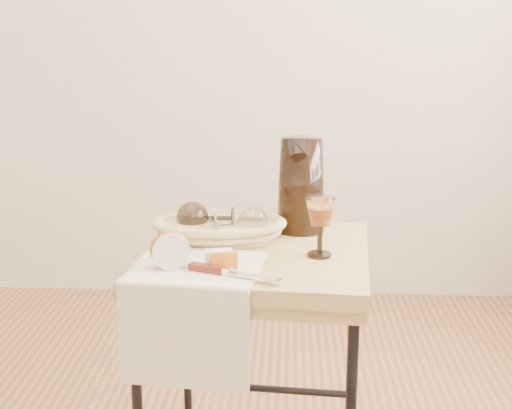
# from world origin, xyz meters

# --- Properties ---
(side_table) EXTENTS (0.59, 0.59, 0.69)m
(side_table) POSITION_xyz_m (0.52, 0.31, 0.35)
(side_table) COLOR olive
(side_table) RESTS_ON floor
(tea_towel) EXTENTS (0.31, 0.29, 0.01)m
(tea_towel) POSITION_xyz_m (0.39, 0.17, 0.70)
(tea_towel) COLOR white
(tea_towel) RESTS_ON side_table
(bread_basket) EXTENTS (0.32, 0.23, 0.05)m
(bread_basket) POSITION_xyz_m (0.42, 0.39, 0.72)
(bread_basket) COLOR #A3813A
(bread_basket) RESTS_ON side_table
(goblet_lying_a) EXTENTS (0.14, 0.09, 0.08)m
(goblet_lying_a) POSITION_xyz_m (0.39, 0.41, 0.75)
(goblet_lying_a) COLOR #3E3023
(goblet_lying_a) RESTS_ON bread_basket
(goblet_lying_b) EXTENTS (0.15, 0.12, 0.08)m
(goblet_lying_b) POSITION_xyz_m (0.46, 0.38, 0.74)
(goblet_lying_b) COLOR white
(goblet_lying_b) RESTS_ON bread_basket
(pitcher) EXTENTS (0.23, 0.29, 0.29)m
(pitcher) POSITION_xyz_m (0.63, 0.49, 0.82)
(pitcher) COLOR black
(pitcher) RESTS_ON side_table
(wine_goblet) EXTENTS (0.09, 0.09, 0.15)m
(wine_goblet) POSITION_xyz_m (0.67, 0.27, 0.77)
(wine_goblet) COLOR white
(wine_goblet) RESTS_ON side_table
(apple_half) EXTENTS (0.10, 0.07, 0.08)m
(apple_half) POSITION_xyz_m (0.33, 0.16, 0.74)
(apple_half) COLOR #C00700
(apple_half) RESTS_ON tea_towel
(apple_wedge) EXTENTS (0.07, 0.04, 0.04)m
(apple_wedge) POSITION_xyz_m (0.44, 0.16, 0.72)
(apple_wedge) COLOR silver
(apple_wedge) RESTS_ON tea_towel
(table_knife) EXTENTS (0.21, 0.10, 0.02)m
(table_knife) POSITION_xyz_m (0.47, 0.11, 0.71)
(table_knife) COLOR silver
(table_knife) RESTS_ON tea_towel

